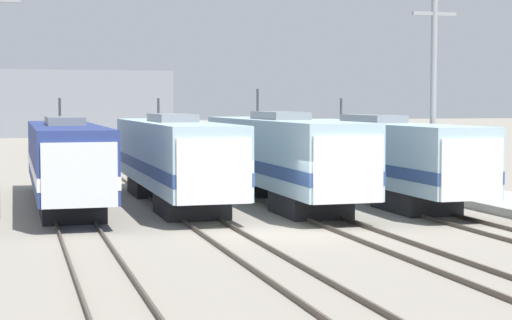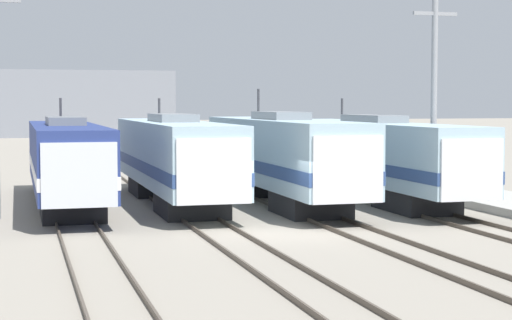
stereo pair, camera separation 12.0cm
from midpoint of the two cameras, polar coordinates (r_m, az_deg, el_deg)
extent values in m
plane|color=gray|center=(30.66, 1.89, -4.82)|extent=(400.00, 400.00, 0.00)
cube|color=#4C4238|center=(29.25, -12.96, -5.19)|extent=(0.07, 120.00, 0.15)
cube|color=#4C4238|center=(29.36, -10.15, -5.12)|extent=(0.07, 120.00, 0.15)
cube|color=#4C4238|center=(29.86, -3.79, -4.92)|extent=(0.07, 120.00, 0.15)
cube|color=#4C4238|center=(30.19, -1.12, -4.81)|extent=(0.07, 120.00, 0.15)
cube|color=#4C4238|center=(31.19, 4.79, -4.55)|extent=(0.07, 120.00, 0.15)
cube|color=#4C4238|center=(31.72, 7.23, -4.42)|extent=(0.07, 120.00, 0.15)
cube|color=#4C4238|center=(33.15, 12.51, -4.13)|extent=(0.07, 120.00, 0.15)
cube|color=#4C4238|center=(33.85, 14.66, -4.00)|extent=(0.07, 120.00, 0.15)
cube|color=black|center=(34.83, -12.27, -3.08)|extent=(2.43, 3.79, 0.95)
cube|color=black|center=(43.38, -12.99, -1.74)|extent=(2.43, 3.79, 0.95)
cube|color=navy|center=(38.95, -12.71, 0.33)|extent=(2.86, 17.22, 2.70)
cube|color=silver|center=(38.98, -12.69, -0.46)|extent=(2.90, 17.26, 0.49)
cube|color=silver|center=(31.25, -11.91, -0.87)|extent=(2.63, 1.92, 2.29)
cube|color=black|center=(30.33, -11.81, -0.05)|extent=(2.23, 0.08, 0.64)
cube|color=slate|center=(38.89, -12.74, 2.57)|extent=(1.57, 4.30, 0.35)
cylinder|color=#38383D|center=(42.66, -13.03, 3.24)|extent=(0.12, 0.12, 1.21)
cube|color=#232326|center=(35.09, -4.46, -2.95)|extent=(2.56, 3.71, 0.95)
cube|color=#232326|center=(43.34, -6.67, -1.68)|extent=(2.56, 3.71, 0.95)
cube|color=#9EBCCC|center=(39.05, -5.70, 0.50)|extent=(3.01, 16.87, 2.82)
cube|color=navy|center=(39.09, -5.70, -0.32)|extent=(3.05, 16.91, 0.51)
cube|color=silver|center=(31.59, -3.24, -0.65)|extent=(2.77, 1.78, 2.39)
cube|color=black|center=(30.76, -2.92, 0.21)|extent=(2.35, 0.08, 0.67)
cube|color=gray|center=(38.99, -5.72, 2.82)|extent=(1.65, 4.22, 0.35)
cylinder|color=#38383D|center=(42.65, -6.60, 3.39)|extent=(0.12, 0.12, 1.08)
cube|color=#232326|center=(35.25, 3.50, -2.92)|extent=(2.51, 3.64, 0.95)
cube|color=#232326|center=(43.11, -0.15, -1.68)|extent=(2.51, 3.64, 0.95)
cube|color=#9EBCCC|center=(39.00, 1.50, 0.59)|extent=(2.95, 16.56, 2.91)
cube|color=navy|center=(39.04, 1.49, -0.27)|extent=(2.99, 16.60, 0.52)
cube|color=silver|center=(32.08, 5.43, -0.52)|extent=(2.72, 2.03, 2.48)
cube|color=black|center=(31.17, 6.06, 0.35)|extent=(2.31, 0.08, 0.69)
cube|color=gray|center=(38.94, 1.50, 2.98)|extent=(1.63, 4.14, 0.35)
cylinder|color=#38383D|center=(42.43, 0.03, 3.79)|extent=(0.12, 0.12, 1.44)
cube|color=#232326|center=(37.05, 10.48, -2.65)|extent=(2.36, 4.04, 0.95)
cube|color=#232326|center=(45.40, 5.34, -1.42)|extent=(2.36, 4.04, 0.95)
cube|color=#9EBCCC|center=(41.04, 7.67, 0.60)|extent=(2.78, 18.35, 2.74)
cube|color=navy|center=(41.07, 7.66, -0.17)|extent=(2.82, 18.39, 0.49)
cube|color=silver|center=(33.62, 13.33, -0.53)|extent=(2.56, 1.93, 2.33)
cube|color=black|center=(32.81, 14.09, 0.25)|extent=(2.17, 0.08, 0.65)
cube|color=gray|center=(40.98, 7.69, 2.76)|extent=(1.53, 4.59, 0.35)
cylinder|color=#38383D|center=(44.70, 5.62, 3.37)|extent=(0.12, 0.12, 1.16)
cylinder|color=gray|center=(39.72, 11.65, 4.17)|extent=(0.28, 0.28, 9.81)
cube|color=gray|center=(39.92, 11.72, 9.53)|extent=(2.14, 0.16, 0.16)
cube|color=gray|center=(122.35, -14.02, 3.67)|extent=(34.39, 11.70, 9.03)
camera|label=1|loc=(0.06, -90.11, -0.01)|focal=60.00mm
camera|label=2|loc=(0.06, 89.89, 0.01)|focal=60.00mm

